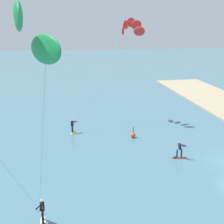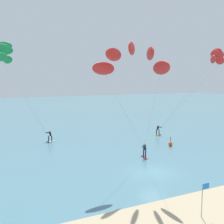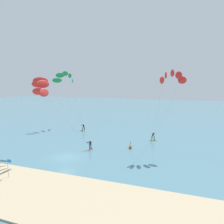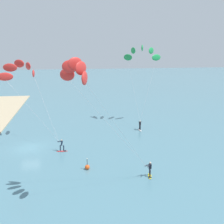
% 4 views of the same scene
% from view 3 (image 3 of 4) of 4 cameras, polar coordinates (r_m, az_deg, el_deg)
% --- Properties ---
extents(ground_plane, '(240.00, 240.00, 0.00)m').
position_cam_3_polar(ground_plane, '(33.92, -12.01, -11.49)').
color(ground_plane, slate).
extents(sand_strip, '(80.00, 9.33, 0.16)m').
position_cam_3_polar(sand_strip, '(26.50, -24.53, -17.47)').
color(sand_strip, tan).
rests_on(sand_strip, ground).
extents(kitesurfer_nearshore, '(8.09, 9.03, 11.86)m').
position_cam_3_polar(kitesurfer_nearshore, '(33.02, -17.72, 5.79)').
color(kitesurfer_nearshore, red).
rests_on(kitesurfer_nearshore, ground).
extents(kitesurfer_mid_water, '(6.72, 9.42, 12.99)m').
position_cam_3_polar(kitesurfer_mid_water, '(33.90, 15.20, 7.90)').
color(kitesurfer_mid_water, yellow).
rests_on(kitesurfer_mid_water, ground).
extents(kitesurfer_far_out, '(7.87, 6.52, 13.77)m').
position_cam_3_polar(kitesurfer_far_out, '(53.53, -12.07, 8.52)').
color(kitesurfer_far_out, white).
rests_on(kitesurfer_far_out, ground).
extents(marker_buoy, '(0.56, 0.56, 1.38)m').
position_cam_3_polar(marker_buoy, '(37.29, 4.84, -9.09)').
color(marker_buoy, '#EA5119').
rests_on(marker_buoy, ground).
extents(beach_flag, '(0.56, 0.05, 2.20)m').
position_cam_3_polar(beach_flag, '(28.33, -25.47, -12.33)').
color(beach_flag, gray).
rests_on(beach_flag, sand_strip).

